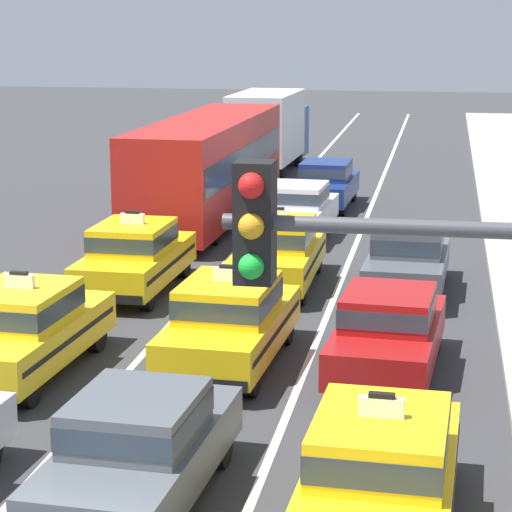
{
  "coord_description": "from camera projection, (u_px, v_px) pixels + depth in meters",
  "views": [
    {
      "loc": [
        3.99,
        -9.29,
        6.47
      ],
      "look_at": [
        0.05,
        12.79,
        1.3
      ],
      "focal_mm": 74.69,
      "sensor_mm": 36.0,
      "label": 1
    }
  ],
  "objects": [
    {
      "name": "sedan_center_nearest",
      "position": [
        139.0,
        446.0,
        14.09
      ],
      "size": [
        1.97,
        4.38,
        1.58
      ],
      "color": "black",
      "rests_on": "ground"
    },
    {
      "name": "sedan_right_second",
      "position": [
        388.0,
        330.0,
        19.25
      ],
      "size": [
        2.04,
        4.41,
        1.58
      ],
      "color": "black",
      "rests_on": "ground"
    },
    {
      "name": "box_truck_left_fifth",
      "position": [
        270.0,
        128.0,
        43.77
      ],
      "size": [
        2.48,
        7.03,
        3.27
      ],
      "color": "black",
      "rests_on": "ground"
    },
    {
      "name": "taxi_right_nearest",
      "position": [
        380.0,
        472.0,
        13.21
      ],
      "size": [
        1.98,
        4.62,
        1.96
      ],
      "color": "black",
      "rests_on": "ground"
    },
    {
      "name": "taxi_left_second",
      "position": [
        24.0,
        328.0,
        19.23
      ],
      "size": [
        2.02,
        4.64,
        1.96
      ],
      "color": "black",
      "rests_on": "ground"
    },
    {
      "name": "bus_left_fourth",
      "position": [
        208.0,
        164.0,
        33.23
      ],
      "size": [
        2.79,
        11.26,
        3.22
      ],
      "color": "black",
      "rests_on": "ground"
    },
    {
      "name": "sedan_center_fourth",
      "position": [
        298.0,
        209.0,
        31.03
      ],
      "size": [
        1.96,
        4.38,
        1.58
      ],
      "color": "black",
      "rests_on": "ground"
    },
    {
      "name": "sedan_right_third",
      "position": [
        408.0,
        257.0,
        24.89
      ],
      "size": [
        1.93,
        4.37,
        1.58
      ],
      "color": "black",
      "rests_on": "ground"
    },
    {
      "name": "taxi_center_third",
      "position": [
        278.0,
        251.0,
        25.39
      ],
      "size": [
        1.83,
        4.56,
        1.96
      ],
      "color": "black",
      "rests_on": "ground"
    },
    {
      "name": "lane_stripe_left_center",
      "position": [
        243.0,
        242.0,
        30.51
      ],
      "size": [
        0.14,
        80.0,
        0.01
      ],
      "primitive_type": "cube",
      "color": "silver",
      "rests_on": "ground"
    },
    {
      "name": "sedan_center_fifth",
      "position": [
        326.0,
        183.0,
        35.7
      ],
      "size": [
        1.9,
        4.36,
        1.58
      ],
      "color": "black",
      "rests_on": "ground"
    },
    {
      "name": "lane_stripe_center_right",
      "position": [
        355.0,
        246.0,
        29.96
      ],
      "size": [
        0.14,
        80.0,
        0.01
      ],
      "primitive_type": "cube",
      "color": "silver",
      "rests_on": "ground"
    },
    {
      "name": "taxi_center_second",
      "position": [
        230.0,
        320.0,
        19.71
      ],
      "size": [
        2.02,
        4.64,
        1.96
      ],
      "color": "black",
      "rests_on": "ground"
    },
    {
      "name": "taxi_left_third",
      "position": [
        135.0,
        255.0,
        24.94
      ],
      "size": [
        1.9,
        4.59,
        1.96
      ],
      "color": "black",
      "rests_on": "ground"
    }
  ]
}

